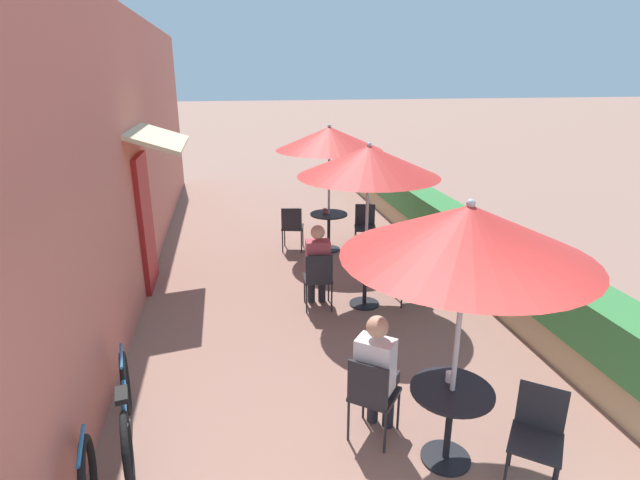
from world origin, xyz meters
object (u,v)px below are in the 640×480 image
at_px(cafe_chair_near_left, 372,393).
at_px(cafe_chair_near_right, 538,430).
at_px(patio_table_near, 450,412).
at_px(cafe_chair_far_left, 292,225).
at_px(patio_umbrella_near, 468,232).
at_px(seated_patron_mid_left, 318,262).
at_px(patio_table_mid, 365,273).
at_px(bicycle_second, 126,412).
at_px(coffee_cup_mid, 355,253).
at_px(cafe_chair_far_right, 365,224).
at_px(seated_patron_near_left, 377,370).
at_px(cafe_chair_mid_left, 318,276).
at_px(cafe_chair_mid_right, 410,268).
at_px(coffee_cup_far, 325,211).
at_px(patio_table_far, 329,225).
at_px(patio_umbrella_far, 329,139).
at_px(patio_umbrella_mid, 369,161).
at_px(coffee_cup_near, 450,377).

bearing_deg(cafe_chair_near_left, cafe_chair_near_right, 6.29).
bearing_deg(cafe_chair_near_left, patio_table_near, 6.29).
height_order(patio_table_near, cafe_chair_far_left, cafe_chair_far_left).
height_order(patio_umbrella_near, seated_patron_mid_left, patio_umbrella_near).
distance_m(patio_table_mid, bicycle_second, 3.79).
height_order(patio_table_mid, coffee_cup_mid, coffee_cup_mid).
distance_m(cafe_chair_far_left, cafe_chair_far_right, 1.40).
xyz_separation_m(seated_patron_near_left, cafe_chair_mid_left, (-0.05, 2.67, -0.17)).
distance_m(cafe_chair_mid_right, coffee_cup_far, 2.61).
height_order(patio_table_near, patio_umbrella_near, patio_umbrella_near).
relative_size(cafe_chair_near_right, cafe_chair_far_right, 1.00).
height_order(patio_table_near, cafe_chair_mid_right, cafe_chair_mid_right).
height_order(patio_table_near, patio_table_far, same).
bearing_deg(patio_table_near, cafe_chair_near_right, -31.83).
height_order(cafe_chair_near_right, cafe_chair_far_right, same).
bearing_deg(cafe_chair_mid_right, patio_umbrella_far, -68.67).
bearing_deg(coffee_cup_far, cafe_chair_near_right, -84.46).
bearing_deg(patio_table_mid, patio_table_far, 90.97).
bearing_deg(seated_patron_near_left, coffee_cup_mid, 117.80).
distance_m(patio_table_near, patio_umbrella_far, 5.82).
xyz_separation_m(cafe_chair_near_left, cafe_chair_far_left, (-0.02, 5.30, 0.00)).
distance_m(seated_patron_mid_left, cafe_chair_far_left, 2.44).
bearing_deg(seated_patron_near_left, cafe_chair_far_right, 113.75).
bearing_deg(cafe_chair_mid_left, patio_table_near, -75.20).
bearing_deg(patio_table_mid, patio_umbrella_mid, -110.56).
bearing_deg(bicycle_second, patio_table_near, -25.46).
bearing_deg(seated_patron_mid_left, patio_umbrella_far, 78.94).
xyz_separation_m(cafe_chair_near_right, cafe_chair_mid_left, (-1.17, 3.50, 0.00)).
xyz_separation_m(cafe_chair_near_left, seated_patron_near_left, (0.07, 0.09, 0.17)).
distance_m(patio_umbrella_far, bicycle_second, 5.92).
bearing_deg(patio_umbrella_mid, patio_umbrella_near, -92.17).
xyz_separation_m(coffee_cup_near, coffee_cup_far, (-0.02, 5.52, 0.00)).
bearing_deg(seated_patron_near_left, patio_umbrella_near, -2.92).
bearing_deg(cafe_chair_mid_right, patio_umbrella_near, 79.91).
relative_size(seated_patron_near_left, cafe_chair_mid_right, 1.44).
height_order(cafe_chair_near_left, patio_table_mid, cafe_chair_near_left).
xyz_separation_m(cafe_chair_near_right, seated_patron_mid_left, (-1.16, 3.61, 0.17)).
bearing_deg(patio_umbrella_far, cafe_chair_mid_right, -73.00).
distance_m(cafe_chair_near_left, seated_patron_mid_left, 2.88).
height_order(patio_table_mid, patio_umbrella_mid, patio_umbrella_mid).
height_order(cafe_chair_near_left, coffee_cup_near, cafe_chair_near_left).
bearing_deg(cafe_chair_far_left, cafe_chair_near_right, -65.68).
bearing_deg(cafe_chair_near_right, cafe_chair_mid_left, -33.37).
distance_m(seated_patron_mid_left, cafe_chair_far_right, 2.64).
bearing_deg(cafe_chair_far_left, coffee_cup_near, -70.41).
bearing_deg(cafe_chair_far_left, bicycle_second, -100.92).
distance_m(patio_umbrella_mid, cafe_chair_mid_right, 1.76).
bearing_deg(coffee_cup_far, seated_patron_near_left, -95.87).
xyz_separation_m(cafe_chair_near_left, patio_umbrella_mid, (0.71, 2.78, 1.62)).
bearing_deg(seated_patron_near_left, cafe_chair_mid_right, 101.88).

